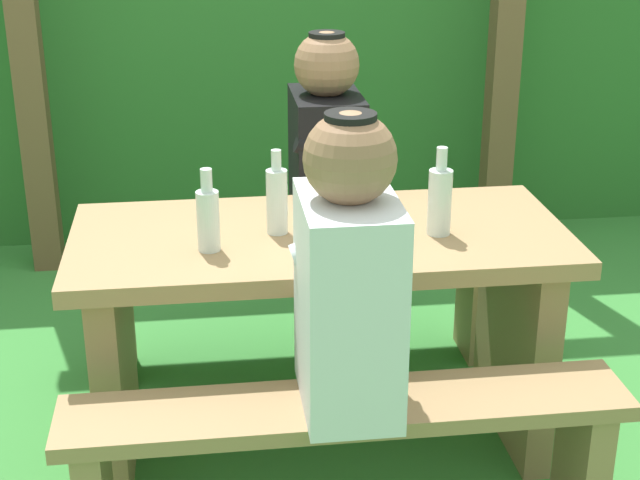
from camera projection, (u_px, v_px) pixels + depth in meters
ground_plane at (320, 442)px, 2.96m from camera, size 12.00×12.00×0.00m
hedge_backdrop at (262, 34)px, 4.65m from camera, size 6.40×0.80×1.76m
pergola_post_left at (24, 32)px, 3.87m from camera, size 0.12×0.12×2.05m
pergola_post_right at (507, 21)px, 4.11m from camera, size 0.12×0.12×2.05m
picnic_table at (320, 302)px, 2.79m from camera, size 1.40×0.64×0.70m
bench_near at (346, 446)px, 2.38m from camera, size 1.40×0.24×0.46m
bench_far at (301, 280)px, 3.31m from camera, size 1.40×0.24×0.46m
person_white_shirt at (347, 276)px, 2.21m from camera, size 0.25×0.35×0.72m
person_black_coat at (327, 150)px, 3.15m from camera, size 0.25×0.35×0.72m
drinking_glass at (318, 202)px, 2.81m from camera, size 0.07×0.07×0.08m
bottle_left at (440, 199)px, 2.65m from camera, size 0.07×0.07×0.25m
bottle_right at (277, 199)px, 2.66m from camera, size 0.06×0.06×0.24m
bottle_center at (208, 217)px, 2.54m from camera, size 0.06×0.06×0.23m
cell_phone at (336, 222)px, 2.76m from camera, size 0.13×0.16×0.01m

